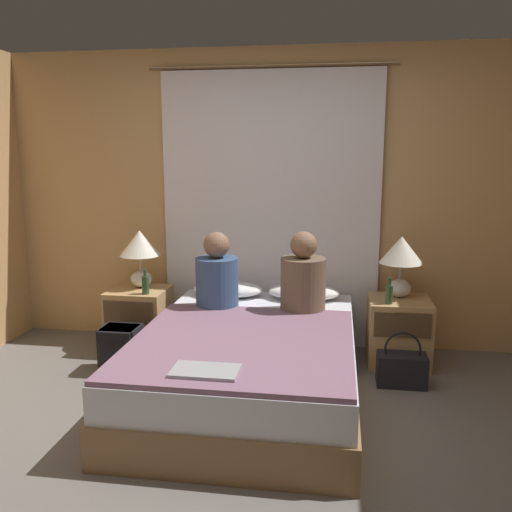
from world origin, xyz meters
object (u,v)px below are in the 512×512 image
object	(u,v)px
lamp_left	(140,249)
person_left_in_bed	(217,277)
person_right_in_bed	(303,279)
laptop_on_bed	(205,371)
nightstand_right	(398,331)
beer_bottle_on_right_stand	(389,294)
pillow_left	(228,289)
pillow_right	(304,292)
beer_bottle_on_left_stand	(146,284)
bed	(249,364)
lamp_right	(401,256)
nightstand_left	(139,319)
handbag_on_floor	(402,368)
backpack_on_floor	(121,346)

from	to	relation	value
lamp_left	person_left_in_bed	world-z (taller)	person_left_in_bed
person_right_in_bed	laptop_on_bed	distance (m)	1.38
nightstand_right	beer_bottle_on_right_stand	xyz separation A→B (m)	(-0.10, -0.13, 0.34)
lamp_left	person_left_in_bed	bearing A→B (deg)	-25.98
lamp_left	pillow_left	distance (m)	0.82
lamp_left	laptop_on_bed	xyz separation A→B (m)	(0.97, -1.65, -0.34)
pillow_right	beer_bottle_on_left_stand	world-z (taller)	beer_bottle_on_left_stand
person_left_in_bed	pillow_left	bearing A→B (deg)	88.15
bed	lamp_right	bearing A→B (deg)	38.29
lamp_left	pillow_right	size ratio (longest dim) A/B	0.84
nightstand_left	beer_bottle_on_right_stand	distance (m)	2.07
laptop_on_bed	handbag_on_floor	bearing A→B (deg)	44.68
beer_bottle_on_left_stand	handbag_on_floor	world-z (taller)	beer_bottle_on_left_stand
pillow_right	nightstand_right	bearing A→B (deg)	-5.66
handbag_on_floor	lamp_left	bearing A→B (deg)	166.60
beer_bottle_on_left_stand	nightstand_right	bearing A→B (deg)	3.78
beer_bottle_on_right_stand	handbag_on_floor	bearing A→B (deg)	-73.99
beer_bottle_on_left_stand	backpack_on_floor	bearing A→B (deg)	-105.01
nightstand_right	bed	bearing A→B (deg)	-144.48
pillow_right	beer_bottle_on_right_stand	xyz separation A→B (m)	(0.66, -0.21, 0.07)
pillow_left	person_right_in_bed	xyz separation A→B (m)	(0.64, -0.36, 0.19)
person_left_in_bed	beer_bottle_on_left_stand	distance (m)	0.65
lamp_left	pillow_left	size ratio (longest dim) A/B	0.84
nightstand_right	lamp_left	distance (m)	2.22
nightstand_left	pillow_right	world-z (taller)	pillow_right
bed	beer_bottle_on_right_stand	bearing A→B (deg)	32.97
laptop_on_bed	person_right_in_bed	bearing A→B (deg)	71.51
pillow_right	person_left_in_bed	distance (m)	0.76
nightstand_left	person_left_in_bed	xyz separation A→B (m)	(0.74, -0.28, 0.45)
bed	beer_bottle_on_right_stand	xyz separation A→B (m)	(0.97, 0.63, 0.37)
nightstand_left	nightstand_right	world-z (taller)	same
bed	nightstand_right	world-z (taller)	nightstand_right
person_left_in_bed	person_right_in_bed	xyz separation A→B (m)	(0.65, -0.00, 0.01)
nightstand_left	beer_bottle_on_right_stand	world-z (taller)	beer_bottle_on_right_stand
handbag_on_floor	pillow_right	bearing A→B (deg)	145.95
pillow_left	beer_bottle_on_left_stand	bearing A→B (deg)	-161.91
person_right_in_bed	nightstand_right	bearing A→B (deg)	20.78
nightstand_right	backpack_on_floor	xyz separation A→B (m)	(-2.11, -0.47, -0.06)
nightstand_left	laptop_on_bed	distance (m)	1.86
bed	pillow_right	bearing A→B (deg)	69.41
person_left_in_bed	laptop_on_bed	size ratio (longest dim) A/B	1.65
lamp_left	backpack_on_floor	bearing A→B (deg)	-87.29
lamp_right	beer_bottle_on_right_stand	bearing A→B (deg)	-114.68
nightstand_right	backpack_on_floor	world-z (taller)	nightstand_right
handbag_on_floor	beer_bottle_on_right_stand	bearing A→B (deg)	106.01
lamp_right	beer_bottle_on_left_stand	xyz separation A→B (m)	(-2.02, -0.21, -0.25)
pillow_right	laptop_on_bed	xyz separation A→B (m)	(-0.42, -1.65, -0.02)
beer_bottle_on_left_stand	laptop_on_bed	bearing A→B (deg)	-59.37
bed	person_right_in_bed	bearing A→B (deg)	55.76
backpack_on_floor	handbag_on_floor	size ratio (longest dim) A/B	0.87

